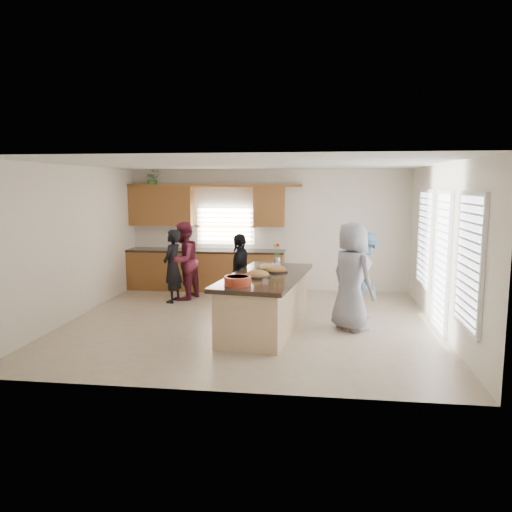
# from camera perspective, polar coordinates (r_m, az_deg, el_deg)

# --- Properties ---
(floor) EXTENTS (6.50, 6.50, 0.00)m
(floor) POSITION_cam_1_polar(r_m,az_deg,el_deg) (8.99, -0.72, -7.66)
(floor) COLOR #BFAF8E
(floor) RESTS_ON ground
(room_shell) EXTENTS (6.52, 6.02, 2.81)m
(room_shell) POSITION_cam_1_polar(r_m,az_deg,el_deg) (8.66, -0.75, 4.53)
(room_shell) COLOR silver
(room_shell) RESTS_ON ground
(back_cabinetry) EXTENTS (4.08, 0.66, 2.46)m
(back_cabinetry) POSITION_cam_1_polar(r_m,az_deg,el_deg) (11.71, -5.95, 0.57)
(back_cabinetry) COLOR brown
(back_cabinetry) RESTS_ON ground
(right_wall_glazing) EXTENTS (0.06, 4.00, 2.25)m
(right_wall_glazing) POSITION_cam_1_polar(r_m,az_deg,el_deg) (8.73, 20.55, 0.35)
(right_wall_glazing) COLOR white
(right_wall_glazing) RESTS_ON ground
(island) EXTENTS (1.51, 2.83, 0.95)m
(island) POSITION_cam_1_polar(r_m,az_deg,el_deg) (8.48, 1.09, -5.47)
(island) COLOR tan
(island) RESTS_ON ground
(platter_front) EXTENTS (0.43, 0.43, 0.17)m
(platter_front) POSITION_cam_1_polar(r_m,az_deg,el_deg) (8.19, 0.18, -2.19)
(platter_front) COLOR black
(platter_front) RESTS_ON island
(platter_mid) EXTENTS (0.39, 0.39, 0.16)m
(platter_mid) POSITION_cam_1_polar(r_m,az_deg,el_deg) (8.67, 2.40, -1.63)
(platter_mid) COLOR black
(platter_mid) RESTS_ON island
(platter_back) EXTENTS (0.36, 0.36, 0.15)m
(platter_back) POSITION_cam_1_polar(r_m,az_deg,el_deg) (8.91, 1.29, -1.36)
(platter_back) COLOR black
(platter_back) RESTS_ON island
(salad_bowl) EXTENTS (0.41, 0.41, 0.14)m
(salad_bowl) POSITION_cam_1_polar(r_m,az_deg,el_deg) (7.51, -2.11, -2.78)
(salad_bowl) COLOR #BA3C22
(salad_bowl) RESTS_ON island
(clear_cup) EXTENTS (0.09, 0.09, 0.09)m
(clear_cup) POSITION_cam_1_polar(r_m,az_deg,el_deg) (7.54, 1.06, -2.97)
(clear_cup) COLOR white
(clear_cup) RESTS_ON island
(plate_stack) EXTENTS (0.19, 0.19, 0.06)m
(plate_stack) POSITION_cam_1_polar(r_m,az_deg,el_deg) (9.16, 2.23, -1.09)
(plate_stack) COLOR #B492D5
(plate_stack) RESTS_ON island
(flower_vase) EXTENTS (0.14, 0.14, 0.42)m
(flower_vase) POSITION_cam_1_polar(r_m,az_deg,el_deg) (9.34, 2.45, 0.29)
(flower_vase) COLOR silver
(flower_vase) RESTS_ON island
(potted_plant) EXTENTS (0.43, 0.41, 0.38)m
(potted_plant) POSITION_cam_1_polar(r_m,az_deg,el_deg) (12.03, -11.69, 8.65)
(potted_plant) COLOR #3B8033
(potted_plant) RESTS_ON back_cabinetry
(woman_left_back) EXTENTS (0.44, 0.60, 1.53)m
(woman_left_back) POSITION_cam_1_polar(r_m,az_deg,el_deg) (10.55, -9.52, -1.15)
(woman_left_back) COLOR black
(woman_left_back) RESTS_ON ground
(woman_left_mid) EXTENTS (0.84, 0.96, 1.67)m
(woman_left_mid) POSITION_cam_1_polar(r_m,az_deg,el_deg) (10.76, -8.29, -0.56)
(woman_left_mid) COLOR maroon
(woman_left_mid) RESTS_ON ground
(woman_left_front) EXTENTS (0.37, 0.90, 1.53)m
(woman_left_front) POSITION_cam_1_polar(r_m,az_deg,el_deg) (9.59, -1.82, -1.95)
(woman_left_front) COLOR black
(woman_left_front) RESTS_ON ground
(woman_right_back) EXTENTS (0.82, 1.15, 1.61)m
(woman_right_back) POSITION_cam_1_polar(r_m,az_deg,el_deg) (9.39, 12.12, -2.11)
(woman_right_back) COLOR #345172
(woman_right_back) RESTS_ON ground
(woman_right_front) EXTENTS (1.01, 1.07, 1.84)m
(woman_right_front) POSITION_cam_1_polar(r_m,az_deg,el_deg) (8.54, 10.91, -2.31)
(woman_right_front) COLOR slate
(woman_right_front) RESTS_ON ground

